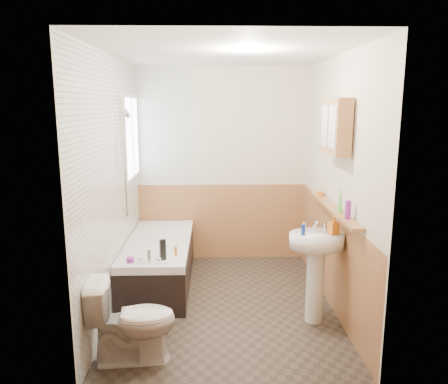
{
  "coord_description": "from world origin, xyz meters",
  "views": [
    {
      "loc": [
        -0.11,
        -4.22,
        2.03
      ],
      "look_at": [
        0.0,
        0.15,
        1.15
      ],
      "focal_mm": 35.0,
      "sensor_mm": 36.0,
      "label": 1
    }
  ],
  "objects_px": {
    "toilet": "(132,321)",
    "sink": "(316,259)",
    "medicine_cabinet": "(336,126)",
    "bathtub": "(159,261)",
    "pine_shelf": "(332,208)"
  },
  "relations": [
    {
      "from": "bathtub",
      "to": "sink",
      "type": "xyz_separation_m",
      "value": [
        1.57,
        -0.92,
        0.34
      ]
    },
    {
      "from": "bathtub",
      "to": "pine_shelf",
      "type": "height_order",
      "value": "pine_shelf"
    },
    {
      "from": "pine_shelf",
      "to": "medicine_cabinet",
      "type": "height_order",
      "value": "medicine_cabinet"
    },
    {
      "from": "toilet",
      "to": "sink",
      "type": "distance_m",
      "value": 1.73
    },
    {
      "from": "bathtub",
      "to": "pine_shelf",
      "type": "bearing_deg",
      "value": -21.03
    },
    {
      "from": "sink",
      "to": "medicine_cabinet",
      "type": "relative_size",
      "value": 1.75
    },
    {
      "from": "bathtub",
      "to": "toilet",
      "type": "xyz_separation_m",
      "value": [
        -0.03,
        -1.53,
        0.07
      ]
    },
    {
      "from": "sink",
      "to": "pine_shelf",
      "type": "distance_m",
      "value": 0.53
    },
    {
      "from": "sink",
      "to": "toilet",
      "type": "bearing_deg",
      "value": -155.64
    },
    {
      "from": "sink",
      "to": "medicine_cabinet",
      "type": "bearing_deg",
      "value": 48.69
    },
    {
      "from": "toilet",
      "to": "bathtub",
      "type": "bearing_deg",
      "value": -6.89
    },
    {
      "from": "sink",
      "to": "bathtub",
      "type": "bearing_deg",
      "value": 153.16
    },
    {
      "from": "bathtub",
      "to": "toilet",
      "type": "height_order",
      "value": "toilet"
    },
    {
      "from": "medicine_cabinet",
      "to": "sink",
      "type": "bearing_deg",
      "value": -134.94
    },
    {
      "from": "toilet",
      "to": "pine_shelf",
      "type": "relative_size",
      "value": 0.45
    }
  ]
}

